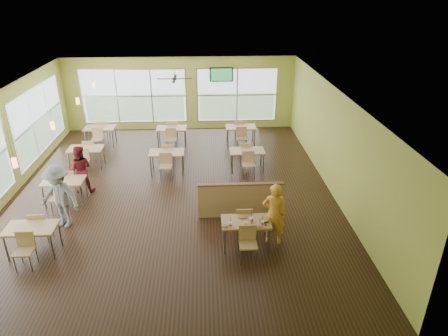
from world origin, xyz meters
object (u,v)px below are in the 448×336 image
(main_table, at_px, (246,225))
(food_basket, at_px, (264,220))
(half_wall_divider, at_px, (241,200))
(man_plaid, at_px, (274,214))

(main_table, bearing_deg, food_basket, -4.06)
(half_wall_divider, distance_m, man_plaid, 1.52)
(half_wall_divider, relative_size, food_basket, 10.08)
(man_plaid, height_order, food_basket, man_plaid)
(main_table, bearing_deg, half_wall_divider, 90.00)
(half_wall_divider, xyz_separation_m, man_plaid, (0.72, -1.30, 0.31))
(main_table, xyz_separation_m, man_plaid, (0.72, 0.15, 0.21))
(man_plaid, xyz_separation_m, food_basket, (-0.27, -0.18, -0.06))
(main_table, distance_m, half_wall_divider, 1.45)
(man_plaid, bearing_deg, food_basket, 46.96)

